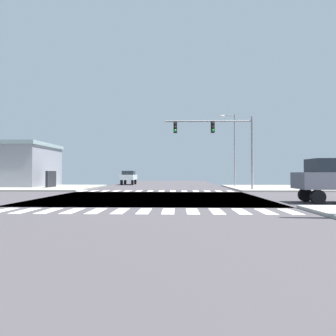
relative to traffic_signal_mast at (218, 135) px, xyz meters
name	(u,v)px	position (x,y,z in m)	size (l,w,h in m)	color
ground	(152,198)	(-5.26, -7.78, -4.98)	(90.00, 90.00, 0.05)	#403B3F
sidewalk_corner_ne	(289,188)	(7.74, 4.22, -4.88)	(12.00, 12.00, 0.14)	#A09B91
sidewalk_corner_nw	(37,188)	(-18.26, 4.22, -4.88)	(12.00, 12.00, 0.14)	#9A9B8D
crosswalk_near	(132,211)	(-5.51, -15.08, -4.95)	(13.50, 2.00, 0.01)	white
crosswalk_far	(156,191)	(-5.51, -0.48, -4.95)	(13.50, 2.00, 0.01)	white
traffic_signal_mast	(218,135)	(0.00, 0.00, 0.00)	(7.90, 0.55, 6.64)	gray
street_lamp	(233,144)	(2.68, 7.71, -0.03)	(1.78, 0.32, 8.26)	gray
sedan_crossing_1	(129,176)	(-10.26, 14.53, -3.83)	(1.80, 4.30, 1.88)	black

